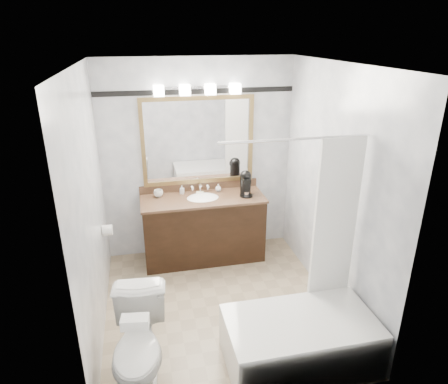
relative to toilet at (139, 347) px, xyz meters
The scene contains 14 objects.
room 1.50m from the toilet, 46.58° to the left, with size 2.42×2.62×2.52m.
vanity 2.09m from the toilet, 66.13° to the left, with size 1.53×0.58×0.97m.
mirror 2.58m from the toilet, 68.77° to the left, with size 1.40×0.04×1.10m.
vanity_light_bar 2.87m from the toilet, 68.27° to the left, with size 1.02×0.14×0.12m.
accent_stripe 2.90m from the toilet, 68.87° to the left, with size 2.40×0.01×0.06m, color black.
bathtub 1.40m from the toilet, ahead, with size 1.30×0.75×1.96m.
tp_roll 1.61m from the toilet, 100.69° to the left, with size 0.12×0.12×0.11m, color white.
toilet is the anchor object (origin of this frame).
tissue_box 0.49m from the toilet, 90.00° to the right, with size 0.20×0.11×0.08m, color white.
coffee_maker 2.42m from the toilet, 53.70° to the left, with size 0.16×0.21×0.32m.
cup_left 2.14m from the toilet, 81.32° to the left, with size 0.11×0.11×0.09m, color white.
soap_bottle_a 2.24m from the toilet, 73.72° to the left, with size 0.05×0.05×0.11m, color white.
soap_bottle_b 2.40m from the toilet, 62.62° to the left, with size 0.08×0.08×0.10m, color white.
soap_bar 2.24m from the toilet, 67.79° to the left, with size 0.09×0.06×0.03m, color beige.
Camera 1 is at (-0.71, -3.49, 2.75)m, focal length 32.00 mm.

